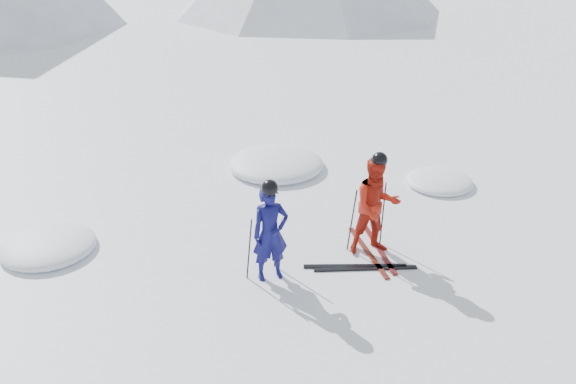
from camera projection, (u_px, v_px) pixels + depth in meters
ground at (384, 234)px, 11.04m from camera, size 160.00×160.00×0.00m
skier_blue at (270, 233)px, 9.44m from camera, size 0.66×0.50×1.60m
skier_red at (376, 206)px, 10.13m from camera, size 1.01×0.90×1.72m
pole_blue_left at (249, 249)px, 9.53m from camera, size 0.11×0.08×1.07m
pole_blue_right at (276, 237)px, 9.87m from camera, size 0.11×0.07×1.07m
pole_red_left at (352, 220)px, 10.30m from camera, size 0.12×0.09×1.15m
pole_red_right at (383, 213)px, 10.52m from camera, size 0.12×0.08×1.15m
ski_worn_left at (368, 252)px, 10.45m from camera, size 0.61×1.65×0.03m
ski_worn_right at (378, 248)px, 10.56m from camera, size 0.72×1.61×0.03m
ski_loose_a at (355, 266)px, 10.05m from camera, size 1.49×0.98×0.03m
ski_loose_b at (365, 269)px, 9.98m from camera, size 1.52×0.93×0.03m
snow_lumps at (256, 188)px, 12.77m from camera, size 9.14×4.37×0.47m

